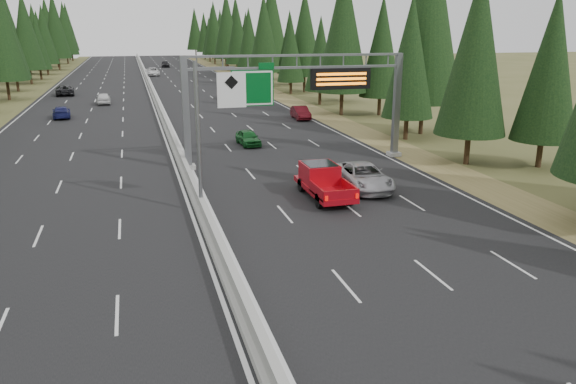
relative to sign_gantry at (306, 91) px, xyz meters
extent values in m
cube|color=black|center=(-8.92, 45.12, -5.23)|extent=(32.00, 260.00, 0.08)
cube|color=olive|center=(8.88, 45.12, -5.24)|extent=(3.60, 260.00, 0.06)
cube|color=#4D5025|center=(-26.72, 45.12, -5.24)|extent=(3.60, 260.00, 0.06)
cube|color=gray|center=(-8.92, 45.12, -5.04)|extent=(0.70, 260.00, 0.30)
cube|color=gray|center=(-8.92, 45.12, -4.64)|extent=(0.30, 260.00, 0.60)
cube|color=slate|center=(-8.57, 0.12, -1.29)|extent=(0.45, 0.45, 7.80)
cube|color=gray|center=(-8.57, 0.12, -5.04)|extent=(0.90, 0.90, 0.30)
cube|color=slate|center=(7.28, 0.12, -1.29)|extent=(0.45, 0.45, 7.80)
cube|color=gray|center=(7.28, 0.12, -5.04)|extent=(0.90, 0.90, 0.30)
cube|color=slate|center=(-0.64, 0.12, 2.53)|extent=(15.85, 0.35, 0.16)
cube|color=slate|center=(-0.64, 0.12, 1.69)|extent=(15.85, 0.35, 0.16)
cube|color=#054C19|center=(-3.92, -0.13, 0.36)|extent=(3.00, 0.10, 2.50)
cube|color=silver|center=(-3.92, -0.19, 0.36)|extent=(2.85, 0.02, 2.35)
cube|color=#054C19|center=(-2.92, -0.13, 1.86)|extent=(1.10, 0.10, 0.45)
cube|color=black|center=(2.58, -0.18, 0.86)|extent=(4.50, 0.40, 1.50)
cube|color=orange|center=(2.58, -0.40, 1.21)|extent=(3.80, 0.02, 0.18)
cube|color=orange|center=(2.58, -0.40, 0.86)|extent=(3.80, 0.02, 0.18)
cube|color=orange|center=(2.58, -0.40, 0.51)|extent=(3.80, 0.02, 0.18)
cylinder|color=slate|center=(-8.92, -9.88, -1.19)|extent=(0.20, 0.20, 8.00)
cube|color=gray|center=(-8.92, -9.88, -5.09)|extent=(0.50, 0.50, 0.20)
cube|color=slate|center=(-7.92, -9.88, 2.41)|extent=(2.00, 0.15, 0.15)
cube|color=silver|center=(-7.12, -10.00, 1.31)|extent=(1.50, 0.06, 1.80)
cylinder|color=black|center=(11.34, -3.54, -4.15)|extent=(0.40, 0.40, 2.24)
cone|color=black|center=(11.34, -3.54, 2.86)|extent=(5.05, 5.05, 11.78)
cylinder|color=black|center=(15.83, -5.76, -4.28)|extent=(0.40, 0.40, 1.98)
cone|color=black|center=(15.83, -5.76, 1.92)|extent=(4.46, 4.46, 10.41)
cylinder|color=black|center=(11.45, 6.38, -4.26)|extent=(0.40, 0.40, 2.01)
cone|color=black|center=(11.45, 6.38, 2.03)|extent=(4.53, 4.53, 10.57)
cylinder|color=black|center=(14.10, 8.50, -3.76)|extent=(0.40, 0.40, 3.02)
cone|color=black|center=(14.10, 8.50, 5.69)|extent=(6.80, 6.80, 15.87)
cylinder|color=black|center=(11.13, 21.84, -3.93)|extent=(0.40, 0.40, 2.67)
cone|color=black|center=(11.13, 21.84, 4.42)|extent=(6.01, 6.01, 14.03)
cylinder|color=black|center=(15.31, 20.61, -4.21)|extent=(0.40, 0.40, 2.12)
cone|color=black|center=(15.31, 20.61, 2.42)|extent=(4.77, 4.77, 11.14)
cylinder|color=black|center=(11.68, 31.20, -4.37)|extent=(0.40, 0.40, 1.80)
cone|color=black|center=(11.68, 31.20, 1.25)|extent=(4.05, 4.05, 9.45)
cylinder|color=black|center=(15.72, 33.56, -4.07)|extent=(0.40, 0.40, 2.39)
cone|color=black|center=(15.72, 33.56, 3.41)|extent=(5.39, 5.39, 12.57)
cylinder|color=black|center=(11.40, 44.12, -4.35)|extent=(0.40, 0.40, 1.84)
cone|color=black|center=(11.40, 44.12, 1.41)|extent=(4.14, 4.14, 9.67)
cylinder|color=black|center=(14.24, 46.41, -4.03)|extent=(0.40, 0.40, 2.49)
cone|color=black|center=(14.24, 46.41, 3.74)|extent=(5.59, 5.59, 13.05)
cylinder|color=black|center=(10.18, 56.45, -4.05)|extent=(0.40, 0.40, 2.44)
cone|color=black|center=(10.18, 56.45, 3.59)|extent=(5.50, 5.50, 12.83)
cylinder|color=black|center=(15.08, 57.88, -4.25)|extent=(0.40, 0.40, 2.03)
cone|color=black|center=(15.08, 57.88, 2.10)|extent=(4.57, 4.57, 10.67)
cylinder|color=black|center=(10.27, 69.46, -4.19)|extent=(0.40, 0.40, 2.16)
cone|color=black|center=(10.27, 69.46, 2.55)|extent=(4.85, 4.85, 11.32)
cylinder|color=black|center=(14.82, 69.87, -3.75)|extent=(0.40, 0.40, 3.04)
cone|color=black|center=(14.82, 69.87, 5.74)|extent=(6.84, 6.84, 15.95)
cylinder|color=black|center=(10.36, 81.57, -4.09)|extent=(0.40, 0.40, 2.35)
cone|color=black|center=(10.36, 81.57, 3.24)|extent=(5.28, 5.28, 12.33)
cylinder|color=black|center=(15.69, 82.30, -4.27)|extent=(0.40, 0.40, 1.99)
cone|color=black|center=(15.69, 82.30, 1.96)|extent=(4.49, 4.49, 10.47)
cylinder|color=black|center=(10.37, 94.82, -3.85)|extent=(0.40, 0.40, 2.84)
cone|color=black|center=(10.37, 94.82, 5.04)|extent=(6.40, 6.40, 14.93)
cylinder|color=black|center=(14.56, 93.45, -4.20)|extent=(0.40, 0.40, 2.13)
cone|color=black|center=(14.56, 93.45, 2.46)|extent=(4.80, 4.80, 11.19)
cylinder|color=black|center=(11.82, 106.13, -3.95)|extent=(0.40, 0.40, 2.64)
cone|color=black|center=(11.82, 106.13, 4.30)|extent=(5.94, 5.94, 13.85)
cylinder|color=black|center=(15.20, 109.30, -3.87)|extent=(0.40, 0.40, 2.81)
cone|color=black|center=(15.20, 109.30, 4.91)|extent=(6.32, 6.32, 14.74)
cylinder|color=black|center=(11.08, 120.37, -3.93)|extent=(0.40, 0.40, 2.68)
cone|color=black|center=(11.08, 120.37, 4.46)|extent=(6.04, 6.04, 14.10)
cylinder|color=black|center=(14.89, 121.93, -4.16)|extent=(0.40, 0.40, 2.22)
cone|color=black|center=(14.89, 121.93, 2.78)|extent=(5.00, 5.00, 11.66)
cylinder|color=black|center=(11.42, 132.76, -4.25)|extent=(0.40, 0.40, 2.04)
cone|color=black|center=(11.42, 132.76, 2.13)|extent=(4.59, 4.59, 10.71)
cylinder|color=black|center=(15.05, 134.16, -4.06)|extent=(0.40, 0.40, 2.42)
cone|color=black|center=(15.05, 134.16, 3.49)|extent=(5.44, 5.44, 12.69)
cylinder|color=black|center=(11.78, 146.62, -4.11)|extent=(0.40, 0.40, 2.32)
cone|color=black|center=(11.78, 146.62, 3.16)|extent=(5.23, 5.23, 12.20)
cylinder|color=black|center=(14.13, 145.44, -3.98)|extent=(0.40, 0.40, 2.57)
cone|color=black|center=(14.13, 145.44, 4.05)|extent=(5.79, 5.79, 13.50)
cylinder|color=black|center=(10.30, 158.88, -3.96)|extent=(0.40, 0.40, 2.61)
cone|color=black|center=(10.30, 158.88, 4.19)|extent=(5.87, 5.87, 13.70)
cylinder|color=black|center=(15.11, 159.53, -4.25)|extent=(0.40, 0.40, 2.03)
cone|color=black|center=(15.11, 159.53, 2.10)|extent=(4.57, 4.57, 10.67)
cylinder|color=black|center=(-28.43, 46.95, -3.90)|extent=(0.40, 0.40, 2.75)
cylinder|color=black|center=(-29.30, 59.23, -4.26)|extent=(0.40, 0.40, 2.01)
cone|color=black|center=(-29.30, 59.23, 2.02)|extent=(4.53, 4.53, 10.56)
cylinder|color=black|center=(-29.16, 71.86, -4.00)|extent=(0.40, 0.40, 2.55)
cone|color=black|center=(-29.16, 71.86, 3.96)|extent=(5.73, 5.73, 13.37)
cylinder|color=black|center=(-33.11, 72.01, -4.04)|extent=(0.40, 0.40, 2.45)
cone|color=black|center=(-33.11, 72.01, 3.62)|extent=(5.52, 5.52, 12.88)
cylinder|color=black|center=(-28.68, 80.95, -4.28)|extent=(0.40, 0.40, 1.98)
cone|color=black|center=(-28.68, 80.95, 1.91)|extent=(4.46, 4.46, 10.40)
cylinder|color=black|center=(-33.81, 80.86, -3.85)|extent=(0.40, 0.40, 2.83)
cone|color=black|center=(-33.81, 80.86, 4.99)|extent=(6.37, 6.37, 14.86)
cylinder|color=black|center=(-28.92, 93.13, -4.11)|extent=(0.40, 0.40, 2.32)
cone|color=black|center=(-28.92, 93.13, 3.14)|extent=(5.22, 5.22, 12.18)
cylinder|color=black|center=(-33.06, 96.60, -4.00)|extent=(0.40, 0.40, 2.54)
cone|color=black|center=(-33.06, 96.60, 3.94)|extent=(5.72, 5.72, 13.34)
cylinder|color=black|center=(-28.04, 107.23, -3.87)|extent=(0.40, 0.40, 2.80)
cone|color=black|center=(-28.04, 107.23, 4.90)|extent=(6.31, 6.31, 14.72)
cylinder|color=black|center=(-32.65, 106.88, -4.06)|extent=(0.40, 0.40, 2.42)
cone|color=black|center=(-32.65, 106.88, 3.52)|extent=(5.46, 5.46, 12.73)
cylinder|color=black|center=(-29.55, 119.34, -3.85)|extent=(0.40, 0.40, 2.84)
cone|color=black|center=(-29.55, 119.34, 5.03)|extent=(6.39, 6.39, 14.91)
cylinder|color=black|center=(-33.71, 120.64, -4.14)|extent=(0.40, 0.40, 2.25)
cone|color=black|center=(-33.71, 120.64, 2.90)|extent=(5.07, 5.07, 11.83)
cylinder|color=black|center=(-28.44, 132.68, -3.93)|extent=(0.40, 0.40, 2.69)
cone|color=black|center=(-28.44, 132.68, 4.47)|extent=(6.04, 6.04, 14.10)
cylinder|color=black|center=(-33.02, 133.61, -3.84)|extent=(0.40, 0.40, 2.86)
cone|color=black|center=(-33.02, 133.61, 5.11)|extent=(6.44, 6.44, 15.03)
cylinder|color=black|center=(-28.34, 147.11, -4.31)|extent=(0.40, 0.40, 1.91)
cone|color=black|center=(-28.34, 147.11, 1.67)|extent=(4.30, 4.30, 10.04)
cylinder|color=black|center=(-33.68, 143.54, -4.23)|extent=(0.40, 0.40, 2.08)
cone|color=black|center=(-33.68, 143.54, 2.25)|extent=(4.67, 4.67, 10.90)
cylinder|color=black|center=(-29.86, 156.11, -3.89)|extent=(0.40, 0.40, 2.76)
cone|color=black|center=(-29.86, 156.11, 4.75)|extent=(6.22, 6.22, 14.51)
cylinder|color=black|center=(-33.46, 157.47, -3.99)|extent=(0.40, 0.40, 2.55)
cone|color=black|center=(-33.46, 157.47, 3.98)|extent=(5.74, 5.74, 13.40)
imported|color=#ADACB0|center=(1.31, -7.86, -4.41)|extent=(2.86, 5.71, 1.55)
cylinder|color=black|center=(-2.53, -10.86, -4.78)|extent=(0.31, 0.82, 0.82)
cylinder|color=black|center=(-0.78, -10.86, -4.78)|extent=(0.31, 0.82, 0.82)
cylinder|color=black|center=(-2.53, -7.47, -4.78)|extent=(0.31, 0.82, 0.82)
cylinder|color=black|center=(-0.78, -7.47, -4.78)|extent=(0.31, 0.82, 0.82)
cube|color=#B00A15|center=(-1.65, -9.12, -4.62)|extent=(2.05, 5.75, 0.31)
cube|color=#B00A15|center=(-1.65, -8.19, -3.90)|extent=(1.95, 2.26, 1.13)
cube|color=black|center=(-1.65, -8.19, -3.60)|extent=(1.75, 1.95, 0.56)
cube|color=#B00A15|center=(-2.63, -10.66, -4.26)|extent=(0.10, 2.46, 0.62)
cube|color=#B00A15|center=(-0.68, -10.66, -4.26)|extent=(0.10, 2.46, 0.62)
cube|color=#B00A15|center=(-1.65, -11.89, -4.26)|extent=(2.05, 0.10, 0.62)
imported|color=#166023|center=(-2.81, 7.25, -4.54)|extent=(1.79, 3.88, 1.29)
imported|color=#540C13|center=(5.58, 19.68, -4.49)|extent=(1.69, 4.29, 1.39)
imported|color=black|center=(0.85, 39.17, -4.49)|extent=(2.31, 4.96, 1.40)
imported|color=white|center=(-7.42, 83.90, -4.38)|extent=(2.74, 5.86, 1.62)
imported|color=black|center=(-3.10, 110.19, -4.39)|extent=(1.99, 4.74, 1.60)
imported|color=navy|center=(-19.67, 27.47, -4.54)|extent=(2.24, 4.64, 1.30)
imported|color=silver|center=(-15.61, 38.71, -4.45)|extent=(1.87, 4.40, 1.48)
imported|color=black|center=(-21.52, 50.85, -4.43)|extent=(2.99, 5.65, 1.51)
camera|label=1|loc=(-12.12, -38.86, 4.37)|focal=35.00mm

